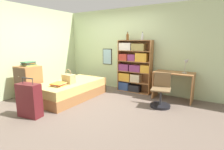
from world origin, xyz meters
name	(u,v)px	position (x,y,z in m)	size (l,w,h in m)	color
ground_plane	(89,102)	(0.00, 0.00, 0.00)	(14.00, 14.00, 0.00)	#66564C
wall_back	(120,50)	(0.00, 1.69, 1.30)	(10.00, 0.09, 2.60)	beige
wall_left	(36,50)	(-2.05, 0.00, 1.30)	(0.06, 10.00, 2.60)	beige
bed	(71,90)	(-0.63, 0.02, 0.23)	(1.07, 1.96, 0.47)	#A36B3D
handbag	(69,79)	(-0.54, -0.16, 0.60)	(0.31, 0.21, 0.38)	tan
book_stack_on_bed	(59,84)	(-0.56, -0.49, 0.51)	(0.34, 0.39, 0.07)	gold
suitcase	(29,100)	(-0.48, -1.36, 0.36)	(0.53, 0.32, 0.84)	#5B191E
dresser	(29,83)	(-1.52, -0.68, 0.46)	(0.56, 0.52, 0.92)	#A36B3D
magazine_pile_on_dresser	(29,64)	(-1.50, -0.65, 0.98)	(0.29, 0.36, 0.12)	gold
bookcase	(133,67)	(0.56, 1.49, 0.79)	(1.06, 0.29, 1.61)	#A36B3D
bottle_green	(128,37)	(0.38, 1.46, 1.70)	(0.08, 0.08, 0.25)	brown
bottle_brown	(142,37)	(0.85, 1.47, 1.69)	(0.07, 0.07, 0.23)	#B7BCC1
desk	(173,81)	(1.83, 1.36, 0.51)	(1.02, 0.55, 0.76)	#A36B3D
desk_lamp	(187,63)	(2.12, 1.36, 1.03)	(0.18, 0.13, 0.41)	#ADA89E
desk_chair	(161,96)	(1.70, 0.67, 0.26)	(0.51, 0.51, 0.82)	black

